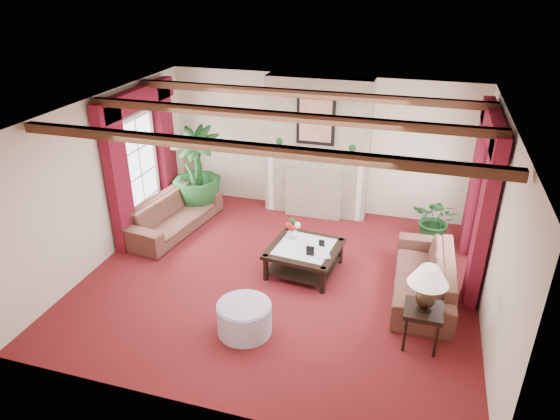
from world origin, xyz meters
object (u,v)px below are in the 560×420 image
(sofa_right, at_px, (424,269))
(side_table, at_px, (421,326))
(ottoman, at_px, (244,318))
(potted_palm, at_px, (198,189))
(coffee_table, at_px, (304,259))
(sofa_left, at_px, (173,209))

(sofa_right, bearing_deg, side_table, -1.15)
(side_table, distance_m, ottoman, 2.32)
(potted_palm, height_order, coffee_table, potted_palm)
(coffee_table, height_order, side_table, side_table)
(potted_palm, height_order, ottoman, potted_palm)
(sofa_right, relative_size, side_table, 3.82)
(side_table, bearing_deg, sofa_left, 156.54)
(side_table, relative_size, ottoman, 0.77)
(sofa_left, distance_m, sofa_right, 4.64)
(sofa_right, height_order, coffee_table, sofa_right)
(ottoman, bearing_deg, sofa_right, 35.39)
(side_table, height_order, ottoman, side_table)
(potted_palm, bearing_deg, coffee_table, -31.39)
(sofa_left, relative_size, side_table, 3.97)
(side_table, bearing_deg, ottoman, -169.78)
(sofa_right, bearing_deg, sofa_left, -101.51)
(sofa_right, distance_m, potted_palm, 4.76)
(sofa_left, xyz_separation_m, coffee_table, (2.70, -0.70, -0.21))
(potted_palm, relative_size, side_table, 3.08)
(coffee_table, relative_size, ottoman, 1.46)
(sofa_left, distance_m, ottoman, 3.33)
(sofa_left, relative_size, potted_palm, 1.29)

